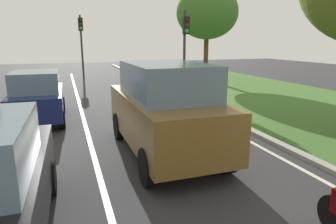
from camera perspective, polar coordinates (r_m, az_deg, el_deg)
ground_plane at (r=11.60m, az=-12.28°, el=-0.85°), size 60.00×60.00×0.00m
lane_line_center at (r=11.55m, az=-15.73°, el=-1.10°), size 0.12×32.00×0.01m
lane_line_right_edge at (r=12.51m, az=4.29°, el=0.46°), size 0.12×32.00×0.01m
grass_verge_right at (r=15.09m, az=21.68°, el=1.88°), size 9.00×48.00×0.06m
curb_right at (r=12.70m, az=6.37°, el=0.87°), size 0.24×48.00×0.12m
car_suv_ahead at (r=7.35m, az=-0.57°, el=0.62°), size 2.00×4.52×2.28m
car_hatchback_far at (r=11.42m, az=-23.46°, el=2.64°), size 1.75×3.71×1.78m
traffic_light_near_right at (r=16.53m, az=3.30°, el=13.73°), size 0.32×0.50×4.35m
traffic_light_far_median at (r=23.25m, az=-16.12°, el=13.67°), size 0.32×0.50×4.58m
tree_roadside_far at (r=21.87m, az=7.41°, el=18.13°), size 4.23×4.23×6.46m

